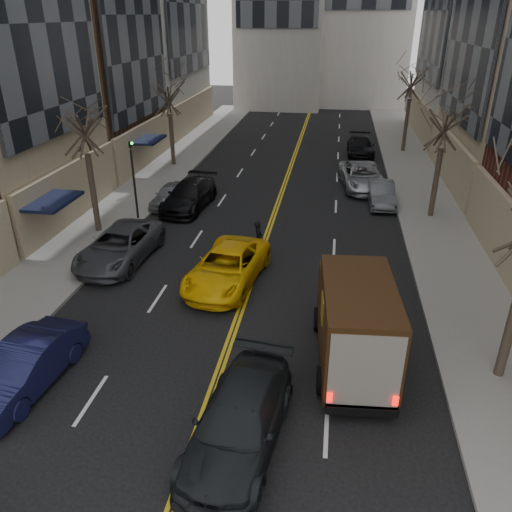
{
  "coord_description": "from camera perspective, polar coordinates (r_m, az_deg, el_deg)",
  "views": [
    {
      "loc": [
        3.19,
        -2.61,
        10.4
      ],
      "look_at": [
        0.54,
        14.04,
        2.2
      ],
      "focal_mm": 35.0,
      "sensor_mm": 36.0,
      "label": 1
    }
  ],
  "objects": [
    {
      "name": "traffic_signal",
      "position": [
        27.84,
        -13.88,
        9.38
      ],
      "size": [
        0.29,
        0.26,
        4.7
      ],
      "color": "black",
      "rests_on": "sidewalk_left"
    },
    {
      "name": "ups_truck",
      "position": [
        16.29,
        11.21,
        -7.45
      ],
      "size": [
        2.68,
        5.85,
        3.12
      ],
      "rotation": [
        0.0,
        0.0,
        0.08
      ],
      "color": "black",
      "rests_on": "ground"
    },
    {
      "name": "taxi",
      "position": [
        21.13,
        -3.33,
        -1.24
      ],
      "size": [
        3.27,
        5.81,
        1.53
      ],
      "primitive_type": "imported",
      "rotation": [
        0.0,
        0.0,
        -0.14
      ],
      "color": "#F4BA0A",
      "rests_on": "ground"
    },
    {
      "name": "observer_sedan",
      "position": [
        13.79,
        -1.96,
        -18.39
      ],
      "size": [
        2.74,
        5.51,
        1.54
      ],
      "rotation": [
        0.0,
        0.0,
        -0.11
      ],
      "color": "black",
      "rests_on": "ground"
    },
    {
      "name": "parked_lf_d",
      "position": [
        29.86,
        -7.64,
        6.89
      ],
      "size": [
        2.59,
        5.49,
        1.55
      ],
      "primitive_type": "imported",
      "rotation": [
        0.0,
        0.0,
        -0.08
      ],
      "color": "black",
      "rests_on": "ground"
    },
    {
      "name": "tree_lf_mid",
      "position": [
        25.88,
        -19.48,
        16.09
      ],
      "size": [
        3.2,
        3.2,
        8.91
      ],
      "color": "#382D23",
      "rests_on": "sidewalk_left"
    },
    {
      "name": "parked_rt_a",
      "position": [
        31.09,
        14.12,
        6.93
      ],
      "size": [
        1.59,
        4.19,
        1.36
      ],
      "primitive_type": "imported",
      "rotation": [
        0.0,
        0.0,
        0.04
      ],
      "color": "#4B4E53",
      "rests_on": "ground"
    },
    {
      "name": "parked_lf_c",
      "position": [
        23.84,
        -15.29,
        1.14
      ],
      "size": [
        2.9,
        5.7,
        1.54
      ],
      "primitive_type": "imported",
      "rotation": [
        0.0,
        0.0,
        -0.06
      ],
      "color": "#43454A",
      "rests_on": "ground"
    },
    {
      "name": "parked_lf_b",
      "position": [
        17.04,
        -24.82,
        -11.36
      ],
      "size": [
        1.99,
        4.68,
        1.5
      ],
      "primitive_type": "imported",
      "rotation": [
        0.0,
        0.0,
        -0.09
      ],
      "color": "#111336",
      "rests_on": "ground"
    },
    {
      "name": "tree_rt_far",
      "position": [
        43.13,
        17.57,
        19.97
      ],
      "size": [
        3.2,
        3.2,
        9.11
      ],
      "color": "#382D23",
      "rests_on": "sidewalk_right"
    },
    {
      "name": "sidewalk_left",
      "position": [
        33.65,
        -12.79,
        7.42
      ],
      "size": [
        4.0,
        66.0,
        0.15
      ],
      "primitive_type": "cube",
      "color": "slate",
      "rests_on": "ground"
    },
    {
      "name": "tree_rt_mid",
      "position": [
        28.49,
        21.12,
        15.75
      ],
      "size": [
        3.2,
        3.2,
        8.32
      ],
      "color": "#382D23",
      "rests_on": "sidewalk_right"
    },
    {
      "name": "parked_rt_b",
      "position": [
        33.92,
        12.04,
        8.91
      ],
      "size": [
        3.36,
        5.99,
        1.58
      ],
      "primitive_type": "imported",
      "rotation": [
        0.0,
        0.0,
        0.13
      ],
      "color": "#A7ABAF",
      "rests_on": "ground"
    },
    {
      "name": "parked_rt_c",
      "position": [
        42.17,
        11.85,
        12.15
      ],
      "size": [
        2.15,
        5.08,
        1.46
      ],
      "primitive_type": "imported",
      "rotation": [
        0.0,
        0.0,
        0.02
      ],
      "color": "black",
      "rests_on": "ground"
    },
    {
      "name": "tree_lf_far",
      "position": [
        37.83,
        -10.05,
        18.93
      ],
      "size": [
        3.2,
        3.2,
        8.12
      ],
      "color": "#382D23",
      "rests_on": "sidewalk_left"
    },
    {
      "name": "parked_lf_e",
      "position": [
        30.44,
        -9.7,
        6.89
      ],
      "size": [
        1.92,
        3.97,
        1.31
      ],
      "primitive_type": "imported",
      "rotation": [
        0.0,
        0.0,
        -0.1
      ],
      "color": "#A6A8AE",
      "rests_on": "ground"
    },
    {
      "name": "sidewalk_right",
      "position": [
        31.89,
        19.11,
        5.59
      ],
      "size": [
        4.0,
        66.0,
        0.15
      ],
      "primitive_type": "cube",
      "color": "slate",
      "rests_on": "ground"
    },
    {
      "name": "pedestrian",
      "position": [
        23.62,
        0.28,
        2.07
      ],
      "size": [
        0.49,
        0.67,
        1.69
      ],
      "primitive_type": "imported",
      "rotation": [
        0.0,
        0.0,
        1.73
      ],
      "color": "black",
      "rests_on": "ground"
    }
  ]
}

